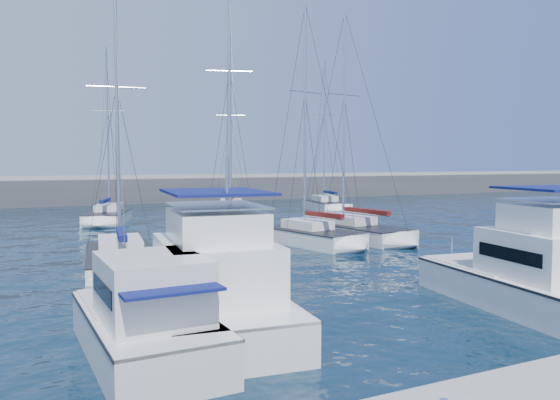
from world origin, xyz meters
name	(u,v)px	position (x,y,z in m)	size (l,w,h in m)	color
ground	(406,282)	(0.00, 0.00, 0.00)	(220.00, 220.00, 0.00)	black
breakwater	(146,194)	(0.00, 52.00, 1.05)	(160.00, 6.00, 4.45)	#424244
motor_yacht_port_outer	(148,324)	(-11.90, -4.38, 0.94)	(3.08, 6.55, 3.20)	silver
motor_yacht_port_inner	(210,290)	(-9.49, -2.21, 1.13)	(4.79, 10.24, 4.69)	white
motor_yacht_stbd_inner	(533,276)	(1.41, -5.16, 1.13)	(4.76, 8.24, 4.69)	white
motor_yacht_stbd_outer	(555,260)	(5.70, -2.73, 0.94)	(3.47, 6.96, 3.20)	white
sailboat_mid_a	(121,261)	(-10.57, 7.67, 0.51)	(4.02, 8.28, 13.80)	white
sailboat_mid_b	(232,242)	(-3.79, 10.99, 0.54)	(5.61, 9.57, 16.71)	silver
sailboat_mid_c	(311,236)	(1.49, 11.01, 0.55)	(4.40, 7.28, 15.13)	white
sailboat_mid_d	(351,231)	(5.31, 12.36, 0.52)	(4.30, 9.37, 15.48)	silver
sailboat_back_a	(108,216)	(-7.98, 29.38, 0.53)	(5.21, 8.16, 15.13)	white
sailboat_back_b	(231,210)	(3.49, 30.33, 0.52)	(6.04, 9.65, 15.37)	silver
sailboat_back_c	(326,205)	(14.75, 31.68, 0.56)	(4.19, 7.47, 16.38)	white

